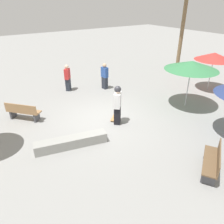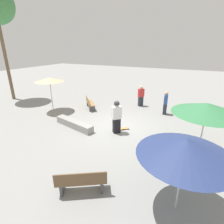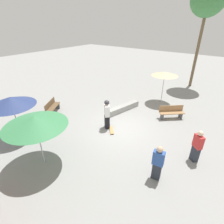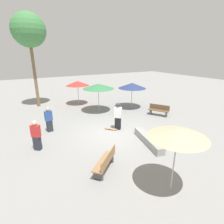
% 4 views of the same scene
% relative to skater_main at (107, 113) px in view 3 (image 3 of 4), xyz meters
% --- Properties ---
extents(ground_plane, '(60.00, 60.00, 0.00)m').
position_rel_skater_main_xyz_m(ground_plane, '(-0.33, 0.63, -0.97)').
color(ground_plane, gray).
extents(skater_main, '(0.52, 0.53, 1.79)m').
position_rel_skater_main_xyz_m(skater_main, '(0.00, 0.00, 0.00)').
color(skater_main, black).
rests_on(skater_main, ground_plane).
extents(skateboard, '(0.73, 0.68, 0.07)m').
position_rel_skater_main_xyz_m(skateboard, '(0.15, 0.44, -0.91)').
color(skateboard, '#B7844C').
rests_on(skateboard, ground_plane).
extents(concrete_ledge, '(2.76, 1.07, 0.40)m').
position_rel_skater_main_xyz_m(concrete_ledge, '(-2.46, -0.47, -0.77)').
color(concrete_ledge, gray).
rests_on(concrete_ledge, ground_plane).
extents(bench_near, '(1.59, 1.21, 0.85)m').
position_rel_skater_main_xyz_m(bench_near, '(0.74, -4.25, -0.54)').
color(bench_near, '#47474C').
rests_on(bench_near, ground_plane).
extents(bench_far, '(1.39, 1.49, 0.85)m').
position_rel_skater_main_xyz_m(bench_far, '(-3.42, 2.67, -0.54)').
color(bench_far, '#47474C').
rests_on(bench_far, ground_plane).
extents(shade_umbrella_green, '(2.59, 2.59, 2.38)m').
position_rel_skater_main_xyz_m(shade_umbrella_green, '(4.00, -0.51, 1.20)').
color(shade_umbrella_green, '#B7B7BC').
rests_on(shade_umbrella_green, ground_plane).
extents(shade_umbrella_tan, '(1.95, 1.95, 2.40)m').
position_rel_skater_main_xyz_m(shade_umbrella_tan, '(-5.56, 1.11, 1.28)').
color(shade_umbrella_tan, '#B7B7BC').
rests_on(shade_umbrella_tan, ground_plane).
extents(shade_umbrella_navy, '(2.45, 2.45, 2.28)m').
position_rel_skater_main_xyz_m(shade_umbrella_navy, '(3.50, -3.56, 1.07)').
color(shade_umbrella_navy, '#B7B7BC').
rests_on(shade_umbrella_navy, ground_plane).
extents(palm_tree_center_right, '(2.79, 2.79, 8.69)m').
position_rel_skater_main_xyz_m(palm_tree_center_right, '(-10.92, 1.89, 6.25)').
color(palm_tree_center_right, brown).
rests_on(palm_tree_center_right, ground_plane).
extents(bystander_watching, '(0.47, 0.49, 1.60)m').
position_rel_skater_main_xyz_m(bystander_watching, '(-0.20, 4.93, -0.17)').
color(bystander_watching, '#282D38').
rests_on(bystander_watching, ground_plane).
extents(bystander_far, '(0.30, 0.47, 1.60)m').
position_rel_skater_main_xyz_m(bystander_far, '(1.82, 3.95, -0.17)').
color(bystander_far, '#282D38').
rests_on(bystander_far, ground_plane).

